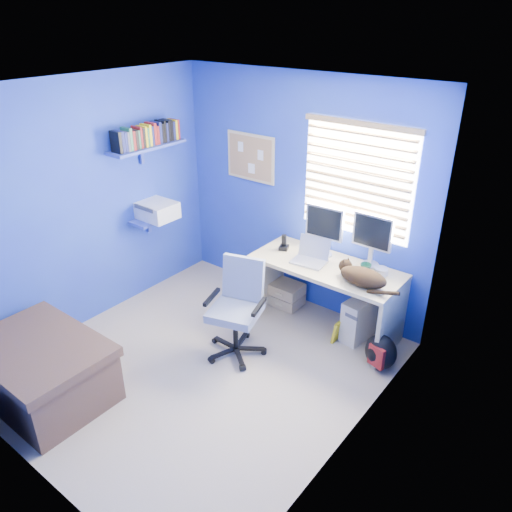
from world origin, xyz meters
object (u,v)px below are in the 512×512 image
Objects in this scene: laptop at (309,253)px; office_chair at (237,320)px; cat at (363,277)px; tower_pc at (361,318)px; desk at (324,297)px.

laptop is 0.98m from office_chair.
cat is 1.01× the size of tower_pc.
laptop is at bearing -157.05° from tower_pc.
desk is at bearing -159.57° from tower_pc.
laptop is 0.73× the size of cat.
cat is at bearing -62.35° from tower_pc.
desk is 4.59× the size of laptop.
desk is 3.36× the size of tower_pc.
cat is at bearing 37.99° from office_chair.
cat reaches higher than desk.
laptop is at bearing -168.64° from cat.
office_chair is (-0.28, -0.79, -0.50)m from laptop.
tower_pc is at bearing 48.34° from office_chair.
laptop is (-0.17, -0.06, 0.48)m from desk.
cat is 1.25m from office_chair.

